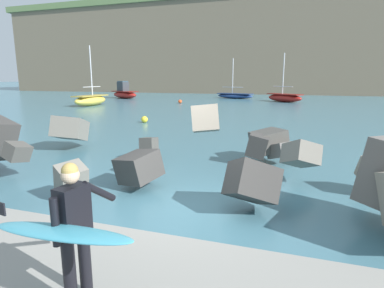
{
  "coord_description": "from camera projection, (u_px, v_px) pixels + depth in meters",
  "views": [
    {
      "loc": [
        2.34,
        -6.64,
        2.95
      ],
      "look_at": [
        -0.04,
        0.5,
        1.4
      ],
      "focal_mm": 30.1,
      "sensor_mm": 36.0,
      "label": 1
    }
  ],
  "objects": [
    {
      "name": "ground_plane",
      "position": [
        187.0,
        207.0,
        7.49
      ],
      "size": [
        400.0,
        400.0,
        0.0
      ],
      "primitive_type": "plane",
      "color": "#42707F"
    },
    {
      "name": "breakwater_jetty",
      "position": [
        164.0,
        153.0,
        8.8
      ],
      "size": [
        31.34,
        8.03,
        2.31
      ],
      "color": "gray",
      "rests_on": "ground"
    },
    {
      "name": "surfer_with_board",
      "position": [
        69.0,
        228.0,
        3.66
      ],
      "size": [
        2.12,
        1.32,
        1.78
      ],
      "color": "black",
      "rests_on": "walkway_path"
    },
    {
      "name": "boat_near_left",
      "position": [
        235.0,
        96.0,
        46.58
      ],
      "size": [
        5.87,
        3.29,
        5.66
      ],
      "color": "navy",
      "rests_on": "ground"
    },
    {
      "name": "boat_near_centre",
      "position": [
        284.0,
        97.0,
        39.79
      ],
      "size": [
        4.93,
        4.27,
        5.92
      ],
      "color": "maroon",
      "rests_on": "ground"
    },
    {
      "name": "boat_mid_right",
      "position": [
        124.0,
        93.0,
        46.72
      ],
      "size": [
        5.42,
        3.93,
        2.48
      ],
      "color": "maroon",
      "rests_on": "ground"
    },
    {
      "name": "boat_far_left",
      "position": [
        91.0,
        100.0,
        34.57
      ],
      "size": [
        1.78,
        4.85,
        6.27
      ],
      "color": "#EAC64C",
      "rests_on": "ground"
    },
    {
      "name": "mooring_buoy_inner",
      "position": [
        180.0,
        101.0,
        37.7
      ],
      "size": [
        0.44,
        0.44,
        0.44
      ],
      "color": "#E54C1E",
      "rests_on": "ground"
    },
    {
      "name": "mooring_buoy_outer",
      "position": [
        145.0,
        119.0,
        21.5
      ],
      "size": [
        0.44,
        0.44,
        0.44
      ],
      "color": "yellow",
      "rests_on": "ground"
    },
    {
      "name": "headland_bluff",
      "position": [
        264.0,
        50.0,
        73.36
      ],
      "size": [
        109.22,
        37.64,
        18.27
      ],
      "color": "#756651",
      "rests_on": "ground"
    },
    {
      "name": "station_building_central",
      "position": [
        199.0,
        10.0,
        85.64
      ],
      "size": [
        6.66,
        7.7,
        4.75
      ],
      "color": "silver",
      "rests_on": "headland_bluff"
    },
    {
      "name": "station_building_annex",
      "position": [
        211.0,
        2.0,
        80.97
      ],
      "size": [
        4.59,
        5.3,
        6.6
      ],
      "color": "beige",
      "rests_on": "headland_bluff"
    }
  ]
}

